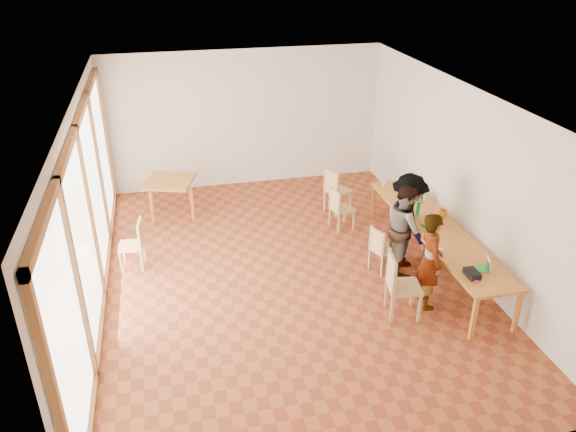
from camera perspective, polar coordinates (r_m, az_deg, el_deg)
name	(u,v)px	position (r m, az deg, el deg)	size (l,w,h in m)	color
ground	(286,274)	(9.49, -0.20, -5.89)	(8.00, 8.00, 0.00)	brown
wall_back	(245,119)	(12.46, -4.37, 9.80)	(6.00, 0.10, 3.00)	beige
wall_front	(380,363)	(5.53, 9.33, -14.55)	(6.00, 0.10, 3.00)	beige
wall_right	(461,176)	(9.83, 17.14, 3.91)	(0.10, 8.00, 3.00)	beige
window_wall	(88,212)	(8.68, -19.65, 0.42)	(0.10, 8.00, 3.00)	white
ceiling	(286,97)	(8.26, -0.24, 12.03)	(6.00, 8.00, 0.04)	white
communal_table	(436,229)	(9.69, 14.77, -1.33)	(0.80, 4.00, 0.75)	#C0782A
side_table	(170,184)	(11.42, -11.93, 3.22)	(0.90, 0.90, 0.75)	#C0782A
chair_near	(398,279)	(8.38, 11.09, -6.33)	(0.54, 0.54, 0.54)	tan
chair_mid	(381,245)	(9.44, 9.40, -2.96)	(0.48, 0.48, 0.43)	tan
chair_far	(339,205)	(10.71, 5.16, 1.15)	(0.47, 0.47, 0.44)	tan
chair_empty	(335,186)	(11.34, 4.77, 3.04)	(0.57, 0.57, 0.50)	tan
chair_spare	(136,239)	(9.75, -15.21, -2.31)	(0.45, 0.45, 0.47)	tan
person_near	(430,261)	(8.63, 14.23, -4.41)	(0.56, 0.37, 1.55)	gray
person_mid	(405,228)	(9.45, 11.77, -1.21)	(0.75, 0.59, 1.55)	gray
person_far	(407,221)	(9.59, 12.02, -0.46)	(1.07, 0.61, 1.65)	gray
laptop_near	(486,266)	(8.67, 19.44, -4.82)	(0.25, 0.26, 0.18)	green
laptop_mid	(431,223)	(9.66, 14.32, -0.69)	(0.25, 0.26, 0.19)	green
laptop_far	(418,198)	(10.53, 13.10, 1.83)	(0.27, 0.28, 0.20)	green
yellow_mug	(443,213)	(10.05, 15.50, 0.29)	(0.14, 0.14, 0.11)	orange
green_bottle	(418,209)	(9.90, 13.05, 0.72)	(0.07, 0.07, 0.28)	#207945
clear_glass	(440,251)	(8.88, 15.23, -3.45)	(0.07, 0.07, 0.09)	silver
condiment_cup	(384,183)	(11.08, 9.75, 3.28)	(0.08, 0.08, 0.06)	white
pink_phone	(476,281)	(8.36, 18.57, -6.29)	(0.05, 0.10, 0.01)	#BD3264
black_pouch	(472,274)	(8.44, 18.20, -5.58)	(0.16, 0.26, 0.09)	black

